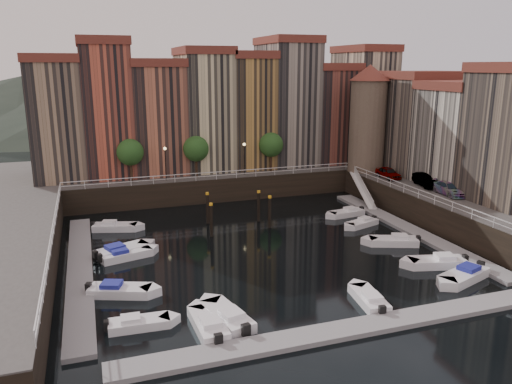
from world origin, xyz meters
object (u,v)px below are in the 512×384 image
object	(u,v)px
boat_left_1	(119,290)
car_b	(427,181)
corner_tower	(368,117)
car_a	(388,174)
boat_left_2	(125,255)
mooring_pilings	(237,212)
gangway	(363,188)
car_c	(449,189)
boat_left_0	(138,323)

from	to	relation	value
boat_left_1	car_b	bearing A→B (deg)	37.93
corner_tower	car_a	distance (m)	8.31
boat_left_2	car_a	world-z (taller)	car_a
corner_tower	mooring_pilings	world-z (taller)	corner_tower
gangway	mooring_pilings	world-z (taller)	gangway
car_b	car_c	world-z (taller)	car_b
gangway	car_a	bearing A→B (deg)	-12.30
boat_left_0	boat_left_1	xyz separation A→B (m)	(-0.84, 5.38, 0.05)
boat_left_1	car_c	xyz separation A→B (m)	(35.33, 6.99, 3.30)
gangway	mooring_pilings	xyz separation A→B (m)	(-17.45, -4.00, -0.27)
boat_left_0	boat_left_2	distance (m)	12.70
corner_tower	boat_left_0	distance (m)	43.23
car_a	car_b	distance (m)	5.44
corner_tower	car_a	xyz separation A→B (m)	(0.19, -5.17, -6.51)
car_a	boat_left_1	bearing A→B (deg)	-154.52
boat_left_2	car_a	bearing A→B (deg)	0.17
mooring_pilings	car_b	world-z (taller)	car_b
gangway	car_a	size ratio (longest dim) A/B	2.06
corner_tower	boat_left_1	size ratio (longest dim) A/B	2.80
car_b	car_c	size ratio (longest dim) A/B	1.01
boat_left_2	boat_left_1	bearing A→B (deg)	-112.90
car_b	boat_left_1	bearing A→B (deg)	-150.65
car_a	corner_tower	bearing A→B (deg)	92.07
gangway	car_a	world-z (taller)	car_a
boat_left_0	gangway	bearing A→B (deg)	39.58
mooring_pilings	boat_left_1	xyz separation A→B (m)	(-13.09, -12.73, -1.27)
mooring_pilings	corner_tower	bearing A→B (deg)	22.68
boat_left_1	gangway	bearing A→B (deg)	49.51
car_a	car_c	xyz separation A→B (m)	(1.70, -9.07, -0.01)
boat_left_1	boat_left_2	size ratio (longest dim) A/B	1.01
boat_left_0	car_c	distance (m)	36.80
boat_left_0	car_a	xyz separation A→B (m)	(32.79, 21.44, 3.37)
boat_left_1	car_c	distance (m)	36.16
corner_tower	car_c	distance (m)	15.78
corner_tower	gangway	bearing A→B (deg)	-122.80
car_a	gangway	bearing A→B (deg)	167.66
corner_tower	boat_left_1	bearing A→B (deg)	-147.58
corner_tower	car_b	bearing A→B (deg)	-79.23
boat_left_2	car_c	bearing A→B (deg)	-15.39
mooring_pilings	boat_left_2	xyz separation A→B (m)	(-12.05, -5.41, -1.28)
corner_tower	car_b	distance (m)	12.30
mooring_pilings	boat_left_0	distance (m)	21.91
mooring_pilings	car_c	size ratio (longest dim) A/B	1.47
mooring_pilings	car_a	distance (m)	20.91
mooring_pilings	car_c	xyz separation A→B (m)	(22.24, -5.74, 2.03)
boat_left_1	car_c	size ratio (longest dim) A/B	1.05
car_a	car_b	xyz separation A→B (m)	(1.77, -5.14, 0.09)
car_a	boat_left_2	bearing A→B (deg)	-165.03
boat_left_0	car_a	size ratio (longest dim) A/B	1.04
boat_left_1	car_b	distance (m)	37.20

